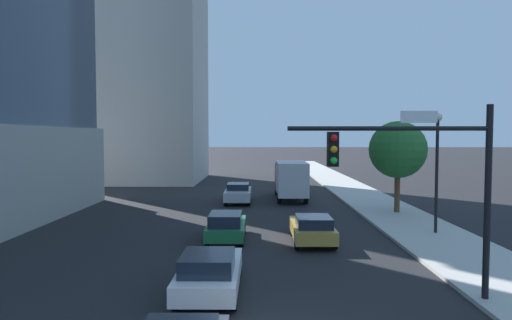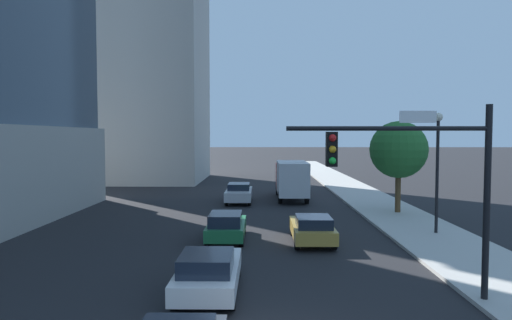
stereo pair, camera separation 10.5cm
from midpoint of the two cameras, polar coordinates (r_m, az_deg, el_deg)
sidewalk at (r=31.38m, az=16.84°, el=-6.35°), size 4.40×120.00×0.15m
construction_building at (r=55.29m, az=-13.83°, el=15.48°), size 20.48×14.64×41.49m
traffic_light_pole at (r=14.49m, az=19.87°, el=-0.92°), size 6.18×0.48×5.93m
street_lamp at (r=24.87m, az=22.05°, el=0.58°), size 0.44×0.44×6.17m
street_tree at (r=30.85m, az=17.65°, el=1.23°), size 3.72×3.72×5.96m
car_gold at (r=22.06m, az=7.24°, el=-8.56°), size 1.89×4.35×1.38m
car_silver at (r=34.90m, az=-2.08°, el=-4.15°), size 1.95×4.70×1.49m
car_green at (r=22.47m, az=-3.63°, el=-8.32°), size 1.81×4.14×1.42m
car_white at (r=15.19m, az=-5.81°, el=-13.85°), size 1.92×4.56×1.45m
box_truck at (r=36.64m, az=4.57°, el=-2.25°), size 2.31×7.55×3.10m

